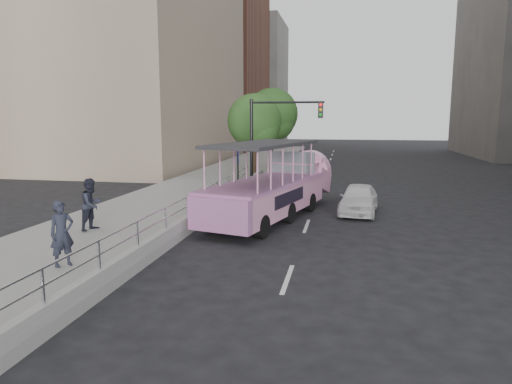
# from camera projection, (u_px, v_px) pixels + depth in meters

# --- Properties ---
(ground) EXTENTS (160.00, 160.00, 0.00)m
(ground) POSITION_uv_depth(u_px,v_px,m) (263.00, 254.00, 13.90)
(ground) COLOR black
(sidewalk) EXTENTS (5.50, 80.00, 0.30)m
(sidewalk) POSITION_uv_depth(u_px,v_px,m) (191.00, 192.00, 24.65)
(sidewalk) COLOR gray
(sidewalk) RESTS_ON ground
(kerb_wall) EXTENTS (0.24, 30.00, 0.36)m
(kerb_wall) POSITION_uv_depth(u_px,v_px,m) (187.00, 221.00, 16.35)
(kerb_wall) COLOR #AFAFAA
(kerb_wall) RESTS_ON sidewalk
(guardrail) EXTENTS (0.07, 22.00, 0.71)m
(guardrail) POSITION_uv_depth(u_px,v_px,m) (187.00, 202.00, 16.25)
(guardrail) COLOR silver
(guardrail) RESTS_ON kerb_wall
(duck_boat) EXTENTS (4.58, 9.81, 3.17)m
(duck_boat) POSITION_uv_depth(u_px,v_px,m) (276.00, 188.00, 19.31)
(duck_boat) COLOR black
(duck_boat) RESTS_ON ground
(car) EXTENTS (1.94, 3.94, 1.29)m
(car) POSITION_uv_depth(u_px,v_px,m) (359.00, 199.00, 19.90)
(car) COLOR white
(car) RESTS_ON ground
(pedestrian_near) EXTENTS (0.70, 0.76, 1.73)m
(pedestrian_near) POSITION_uv_depth(u_px,v_px,m) (62.00, 234.00, 11.75)
(pedestrian_near) COLOR #222533
(pedestrian_near) RESTS_ON sidewalk
(pedestrian_mid) EXTENTS (0.85, 1.00, 1.79)m
(pedestrian_mid) POSITION_uv_depth(u_px,v_px,m) (92.00, 204.00, 15.61)
(pedestrian_mid) COLOR #222533
(pedestrian_mid) RESTS_ON sidewalk
(parking_sign) EXTENTS (0.26, 0.62, 2.92)m
(parking_sign) POSITION_uv_depth(u_px,v_px,m) (238.00, 165.00, 22.41)
(parking_sign) COLOR black
(parking_sign) RESTS_ON ground
(traffic_signal) EXTENTS (4.20, 0.32, 5.20)m
(traffic_signal) POSITION_uv_depth(u_px,v_px,m) (272.00, 129.00, 25.78)
(traffic_signal) COLOR black
(traffic_signal) RESTS_ON ground
(street_tree_near) EXTENTS (3.52, 3.52, 5.72)m
(street_tree_near) POSITION_uv_depth(u_px,v_px,m) (256.00, 123.00, 29.35)
(street_tree_near) COLOR #362718
(street_tree_near) RESTS_ON ground
(street_tree_far) EXTENTS (3.97, 3.97, 6.45)m
(street_tree_far) POSITION_uv_depth(u_px,v_px,m) (273.00, 116.00, 35.06)
(street_tree_far) COLOR #362718
(street_tree_far) RESTS_ON ground
(midrise_brick) EXTENTS (18.00, 16.00, 26.00)m
(midrise_brick) POSITION_uv_depth(u_px,v_px,m) (194.00, 52.00, 61.74)
(midrise_brick) COLOR brown
(midrise_brick) RESTS_ON ground
(midrise_stone_b) EXTENTS (16.00, 14.00, 20.00)m
(midrise_stone_b) POSITION_uv_depth(u_px,v_px,m) (236.00, 84.00, 77.35)
(midrise_stone_b) COLOR gray
(midrise_stone_b) RESTS_ON ground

